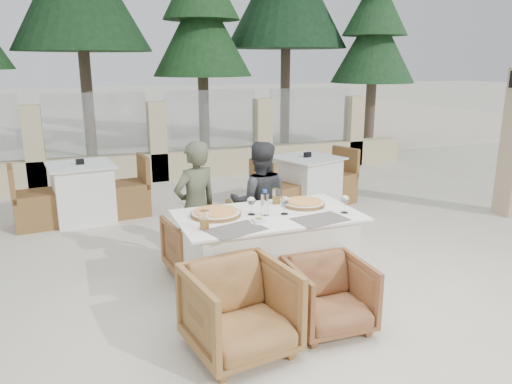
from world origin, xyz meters
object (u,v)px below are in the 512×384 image
object	(u,v)px
dining_table	(268,255)
olive_dish	(259,220)
wine_glass_corner	(345,203)
armchair_near_right	(329,295)
wine_glass_centre	(251,205)
armchair_far_left	(200,245)
armchair_far_right	(263,233)
pizza_right	(304,203)
pizza_left	(216,213)
diner_right	(260,203)
wine_glass_near	(285,204)
armchair_near_left	(240,310)
bg_table_a	(83,193)
diner_left	(196,208)
water_bottle	(265,202)
bg_table_b	(307,184)
beer_glass_right	(276,196)
beer_glass_left	(204,220)

from	to	relation	value
dining_table	olive_dish	size ratio (longest dim) A/B	14.55
wine_glass_corner	olive_dish	xyz separation A→B (m)	(-0.81, 0.01, -0.07)
wine_glass_corner	armchair_near_right	world-z (taller)	wine_glass_corner
wine_glass_centre	armchair_far_left	bearing A→B (deg)	115.72
wine_glass_corner	armchair_far_right	world-z (taller)	wine_glass_corner
pizza_right	armchair_far_right	bearing A→B (deg)	107.62
dining_table	armchair_far_right	bearing A→B (deg)	71.83
armchair_far_left	armchair_far_right	size ratio (longest dim) A/B	0.91
pizza_left	diner_right	distance (m)	0.94
wine_glass_near	armchair_far_left	distance (m)	1.10
olive_dish	armchair_near_left	world-z (taller)	olive_dish
armchair_near_left	bg_table_a	size ratio (longest dim) A/B	0.44
armchair_far_left	diner_left	distance (m)	0.38
armchair_far_right	armchair_near_right	size ratio (longest dim) A/B	1.15
water_bottle	diner_right	size ratio (longest dim) A/B	0.18
bg_table_a	bg_table_b	xyz separation A→B (m)	(3.01, -0.60, 0.00)
armchair_far_right	bg_table_a	world-z (taller)	bg_table_a
water_bottle	beer_glass_right	distance (m)	0.39
dining_table	beer_glass_left	bearing A→B (deg)	-163.30
olive_dish	armchair_far_left	world-z (taller)	olive_dish
diner_left	bg_table_b	distance (m)	2.56
pizza_right	armchair_near_left	world-z (taller)	pizza_right
water_bottle	beer_glass_left	xyz separation A→B (m)	(-0.59, -0.17, -0.04)
pizza_left	bg_table_b	size ratio (longest dim) A/B	0.27
armchair_far_left	armchair_near_left	distance (m)	1.48
pizza_left	beer_glass_left	world-z (taller)	beer_glass_left
diner_right	bg_table_b	world-z (taller)	diner_right
dining_table	armchair_far_right	world-z (taller)	dining_table
armchair_near_left	wine_glass_near	bearing A→B (deg)	39.18
beer_glass_right	armchair_near_right	world-z (taller)	beer_glass_right
wine_glass_centre	armchair_near_left	size ratio (longest dim) A/B	0.25
pizza_right	olive_dish	size ratio (longest dim) A/B	3.59
pizza_left	armchair_far_left	xyz separation A→B (m)	(-0.01, 0.56, -0.50)
pizza_right	wine_glass_centre	distance (m)	0.57
wine_glass_corner	armchair_far_left	world-z (taller)	wine_glass_corner
wine_glass_corner	armchair_near_left	size ratio (longest dim) A/B	0.25
olive_dish	armchair_near_right	size ratio (longest dim) A/B	0.18
water_bottle	beer_glass_left	distance (m)	0.62
beer_glass_left	armchair_near_left	distance (m)	0.80
dining_table	armchair_far_left	distance (m)	0.82
wine_glass_centre	beer_glass_right	world-z (taller)	wine_glass_centre
armchair_far_right	bg_table_b	size ratio (longest dim) A/B	0.44
water_bottle	wine_glass_near	world-z (taller)	water_bottle
dining_table	pizza_right	bearing A→B (deg)	18.53
dining_table	bg_table_b	size ratio (longest dim) A/B	0.98
beer_glass_right	bg_table_b	world-z (taller)	beer_glass_right
pizza_right	water_bottle	distance (m)	0.49
pizza_left	wine_glass_corner	bearing A→B (deg)	-16.59
pizza_left	beer_glass_left	size ratio (longest dim) A/B	2.82
water_bottle	diner_left	world-z (taller)	diner_left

